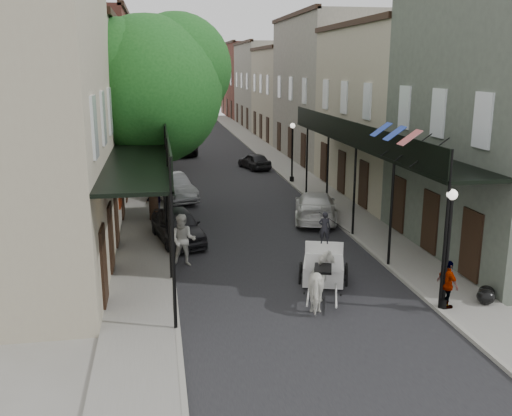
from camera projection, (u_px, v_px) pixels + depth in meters
name	position (u px, v px, depth m)	size (l,w,h in m)	color
ground	(297.00, 295.00, 18.69)	(140.00, 140.00, 0.00)	gray
road	(225.00, 179.00, 37.81)	(8.00, 90.00, 0.01)	black
sidewalk_left	(148.00, 181.00, 36.97)	(2.20, 90.00, 0.12)	gray
sidewalk_right	(298.00, 176.00, 38.63)	(2.20, 90.00, 0.12)	gray
building_row_left	(100.00, 93.00, 44.67)	(5.00, 80.00, 10.50)	#A69D84
building_row_right	(312.00, 91.00, 47.53)	(5.00, 80.00, 10.50)	gray
gallery_left	(146.00, 147.00, 23.59)	(2.20, 18.05, 4.88)	black
gallery_right	(366.00, 142.00, 25.18)	(2.20, 18.05, 4.88)	black
tree_near	(157.00, 84.00, 26.15)	(7.31, 6.80, 9.63)	#382619
tree_far	(156.00, 88.00, 39.69)	(6.45, 6.00, 8.61)	#382619
lamppost_right_near	(448.00, 248.00, 16.96)	(0.32, 0.32, 3.71)	black
lamppost_left	(165.00, 198.00, 23.25)	(0.32, 0.32, 3.71)	black
lamppost_right_far	(292.00, 151.00, 36.08)	(0.32, 0.32, 3.71)	black
horse	(323.00, 282.00, 17.64)	(0.86, 1.89, 1.60)	silver
carriage	(324.00, 250.00, 19.97)	(2.09, 2.64, 2.67)	black
pedestrian_walking	(183.00, 240.00, 21.21)	(0.97, 0.76, 1.99)	beige
pedestrian_sidewalk_left	(157.00, 197.00, 28.52)	(1.07, 0.62, 1.66)	gray
pedestrian_sidewalk_right	(448.00, 284.00, 17.27)	(0.88, 0.37, 1.51)	gray
car_left_near	(178.00, 226.00, 24.18)	(1.70, 4.22, 1.44)	black
car_left_mid	(172.00, 187.00, 31.75)	(1.56, 4.48, 1.48)	#949499
car_left_far	(178.00, 145.00, 48.20)	(2.63, 5.71, 1.59)	black
car_right_near	(315.00, 206.00, 27.65)	(1.95, 4.79, 1.39)	silver
car_right_far	(254.00, 161.00, 41.44)	(1.40, 3.49, 1.19)	black
trash_bags	(486.00, 295.00, 17.85)	(0.82, 0.97, 0.47)	black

